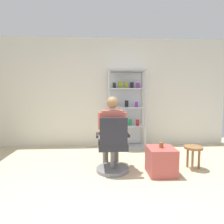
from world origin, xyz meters
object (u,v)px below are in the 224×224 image
at_px(seated_shopkeeper, 112,129).
at_px(office_chair, 113,150).
at_px(display_cabinet_main, 126,108).
at_px(storage_crate, 161,161).
at_px(wooden_stool, 193,151).
at_px(tea_glass, 161,145).

bearing_deg(seated_shopkeeper, office_chair, -88.31).
height_order(display_cabinet_main, storage_crate, display_cabinet_main).
bearing_deg(seated_shopkeeper, wooden_stool, -4.07).
bearing_deg(office_chair, storage_crate, -7.89).
xyz_separation_m(office_chair, tea_glass, (0.80, -0.11, 0.10)).
relative_size(display_cabinet_main, storage_crate, 4.16).
bearing_deg(tea_glass, office_chair, 172.02).
distance_m(office_chair, wooden_stool, 1.43).
relative_size(display_cabinet_main, tea_glass, 21.48).
bearing_deg(seated_shopkeeper, display_cabinet_main, 73.07).
xyz_separation_m(display_cabinet_main, storage_crate, (0.38, -1.66, -0.74)).
bearing_deg(storage_crate, office_chair, 172.11).
distance_m(office_chair, seated_shopkeeper, 0.36).
distance_m(seated_shopkeeper, wooden_stool, 1.49).
relative_size(display_cabinet_main, seated_shopkeeper, 1.47).
bearing_deg(storage_crate, tea_glass, -141.17).
bearing_deg(office_chair, tea_glass, -7.98).
relative_size(storage_crate, wooden_stool, 1.10).
height_order(tea_glass, wooden_stool, tea_glass).
distance_m(display_cabinet_main, tea_glass, 1.77).
bearing_deg(storage_crate, display_cabinet_main, 102.90).
distance_m(office_chair, storage_crate, 0.82).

